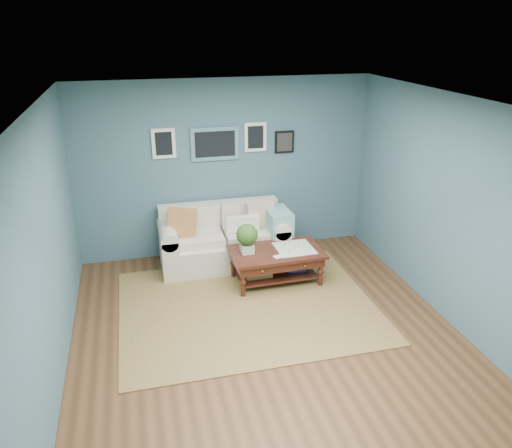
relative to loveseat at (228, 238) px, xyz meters
name	(u,v)px	position (x,y,z in m)	size (l,w,h in m)	color
room_shell	(267,228)	(0.07, -1.97, 0.96)	(5.00, 5.02, 2.70)	brown
area_rug	(247,306)	(-0.02, -1.32, -0.40)	(3.25, 2.60, 0.01)	brown
loveseat	(228,238)	(0.00, 0.00, 0.00)	(1.93, 0.88, 0.99)	beige
coffee_table	(271,256)	(0.47, -0.76, 0.00)	(1.30, 0.78, 0.90)	black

